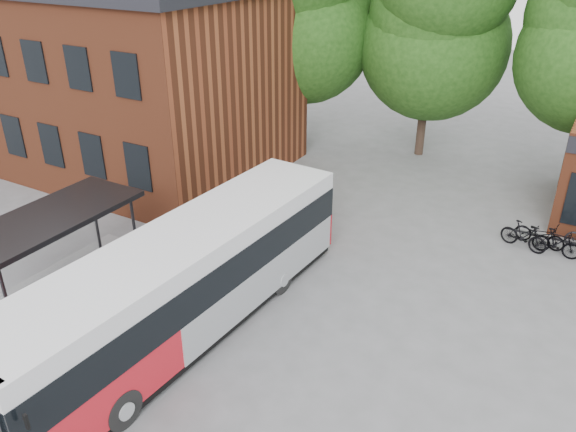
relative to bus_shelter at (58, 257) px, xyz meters
The scene contains 9 objects.
ground 4.83m from the bus_shelter, 12.53° to the left, with size 100.00×100.00×0.00m, color #5F5F61.
station_building 13.42m from the bus_shelter, 130.36° to the left, with size 18.40×10.40×8.50m, color brown, non-canonical shape.
bus_shelter is the anchor object (origin of this frame).
tree_0 17.54m from the bus_shelter, 95.04° to the left, with size 7.92×7.92×11.00m, color #1B4011, non-canonical shape.
tree_1 19.19m from the bus_shelter, 73.01° to the left, with size 7.92×7.92×10.40m, color #1B4011, non-canonical shape.
city_bus 4.47m from the bus_shelter, ahead, with size 2.59×12.17×3.09m, color red, non-canonical shape.
bicycle_1 15.79m from the bus_shelter, 41.13° to the left, with size 0.49×1.72×1.03m, color black.
bicycle_2 16.51m from the bus_shelter, 41.43° to the left, with size 0.62×1.78×0.93m, color black.
bicycle_3 16.67m from the bus_shelter, 38.87° to the left, with size 0.46×1.64×0.99m, color black.
Camera 1 is at (8.86, -10.16, 10.20)m, focal length 35.00 mm.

